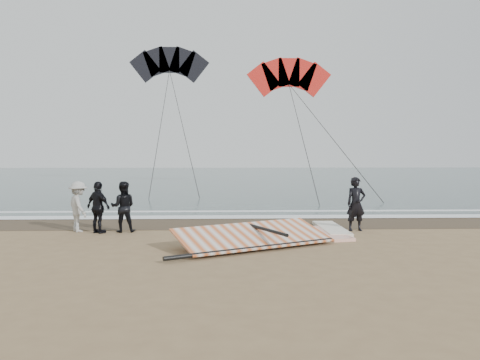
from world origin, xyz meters
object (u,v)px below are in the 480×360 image
object	(u,v)px
man_main	(356,204)
board_cream	(331,229)
sail_rig	(251,238)
board_white	(329,233)

from	to	relation	value
man_main	board_cream	size ratio (longest dim) A/B	0.65
board_cream	sail_rig	world-z (taller)	sail_rig
man_main	board_cream	xyz separation A→B (m)	(-0.75, 0.10, -0.79)
man_main	board_white	size ratio (longest dim) A/B	0.74
board_white	sail_rig	size ratio (longest dim) A/B	0.52
board_cream	sail_rig	distance (m)	3.52
man_main	board_cream	world-z (taller)	man_main
man_main	sail_rig	bearing A→B (deg)	-155.21
man_main	sail_rig	distance (m)	4.11
man_main	board_white	distance (m)	1.46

